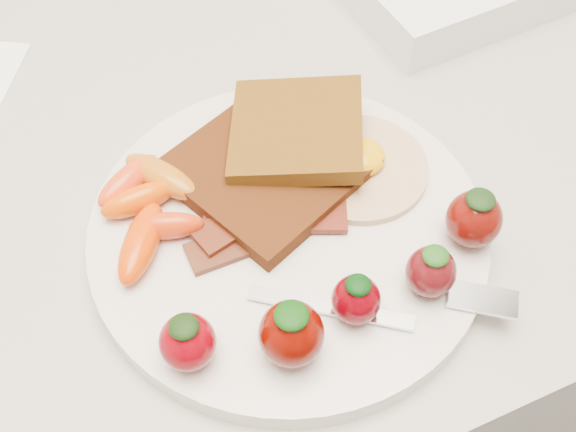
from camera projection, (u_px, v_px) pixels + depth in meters
name	position (u px, v px, depth m)	size (l,w,h in m)	color
counter	(242.00, 360.00, 0.93)	(2.00, 0.60, 0.90)	gray
plate	(288.00, 232.00, 0.49)	(0.27, 0.27, 0.02)	silver
toast_lower	(267.00, 169.00, 0.51)	(0.12, 0.12, 0.01)	black
toast_upper	(297.00, 130.00, 0.51)	(0.09, 0.09, 0.01)	#331C0C
fried_egg	(359.00, 165.00, 0.51)	(0.13, 0.13, 0.02)	beige
bacon_strips	(264.00, 220.00, 0.48)	(0.11, 0.06, 0.01)	black
baby_carrots	(147.00, 205.00, 0.48)	(0.08, 0.11, 0.02)	#D94800
strawberries	(351.00, 291.00, 0.43)	(0.23, 0.07, 0.05)	#750008
fork	(400.00, 304.00, 0.45)	(0.16, 0.09, 0.00)	silver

